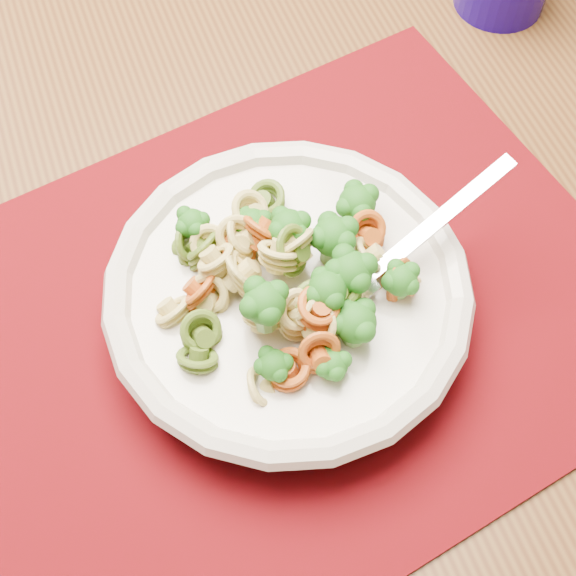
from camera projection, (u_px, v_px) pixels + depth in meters
dining_table at (158, 275)px, 0.71m from camera, size 1.62×1.19×0.73m
placemat at (281, 316)px, 0.58m from camera, size 0.50×0.39×0.00m
pasta_bowl at (288, 295)px, 0.55m from camera, size 0.26×0.26×0.05m
pasta_broccoli_heap at (288, 284)px, 0.54m from camera, size 0.22×0.22×0.06m
fork at (357, 288)px, 0.54m from camera, size 0.18×0.04×0.08m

